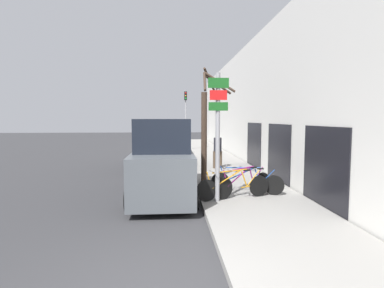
{
  "coord_description": "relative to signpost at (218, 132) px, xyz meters",
  "views": [
    {
      "loc": [
        0.15,
        -4.0,
        2.5
      ],
      "look_at": [
        0.92,
        6.92,
        1.57
      ],
      "focal_mm": 28.0,
      "sensor_mm": 36.0,
      "label": 1
    }
  ],
  "objects": [
    {
      "name": "building_facade",
      "position": [
        2.89,
        9.61,
        1.12
      ],
      "size": [
        0.23,
        32.0,
        6.5
      ],
      "color": "silver",
      "rests_on": "ground"
    },
    {
      "name": "pedestrian_near",
      "position": [
        0.9,
        5.69,
        -1.0
      ],
      "size": [
        0.44,
        0.37,
        1.67
      ],
      "rotation": [
        0.0,
        0.0,
        0.06
      ],
      "color": "#4C3D2D",
      "rests_on": "sidewalk_curb"
    },
    {
      "name": "bicycle_0",
      "position": [
        0.51,
        0.2,
        -1.58
      ],
      "size": [
        2.27,
        0.72,
        0.87
      ],
      "rotation": [
        0.0,
        0.0,
        1.84
      ],
      "color": "black",
      "rests_on": "sidewalk_curb"
    },
    {
      "name": "street_tree",
      "position": [
        0.0,
        2.87,
        0.11
      ],
      "size": [
        1.24,
        1.91,
        4.25
      ],
      "color": "#3D2D23",
      "rests_on": "sidewalk_curb"
    },
    {
      "name": "ground_plane",
      "position": [
        -1.46,
        6.89,
        -2.11
      ],
      "size": [
        80.0,
        80.0,
        0.0
      ],
      "primitive_type": "plane",
      "color": "#333335"
    },
    {
      "name": "parked_car_0",
      "position": [
        -1.56,
        1.09,
        -0.99
      ],
      "size": [
        1.99,
        4.58,
        2.49
      ],
      "rotation": [
        0.0,
        0.0,
        0.0
      ],
      "color": "#51565B",
      "rests_on": "ground"
    },
    {
      "name": "parked_car_1",
      "position": [
        -1.63,
        6.94,
        -1.11
      ],
      "size": [
        2.15,
        4.69,
        2.21
      ],
      "rotation": [
        0.0,
        0.0,
        -0.06
      ],
      "color": "black",
      "rests_on": "ground"
    },
    {
      "name": "sidewalk_curb",
      "position": [
        1.14,
        9.69,
        -2.04
      ],
      "size": [
        3.2,
        32.0,
        0.15
      ],
      "color": "gray",
      "rests_on": "ground"
    },
    {
      "name": "bicycle_1",
      "position": [
        0.89,
        0.51,
        -1.58
      ],
      "size": [
        1.96,
        1.06,
        0.89
      ],
      "rotation": [
        0.0,
        0.0,
        2.06
      ],
      "color": "black",
      "rests_on": "sidewalk_curb"
    },
    {
      "name": "signpost",
      "position": [
        0.0,
        0.0,
        0.0
      ],
      "size": [
        0.58,
        0.15,
        3.62
      ],
      "color": "#939399",
      "rests_on": "sidewalk_curb"
    },
    {
      "name": "bicycle_2",
      "position": [
        1.06,
        0.83,
        -1.59
      ],
      "size": [
        2.16,
        0.85,
        0.85
      ],
      "rotation": [
        0.0,
        0.0,
        1.22
      ],
      "color": "black",
      "rests_on": "sidewalk_curb"
    },
    {
      "name": "traffic_light",
      "position": [
        -0.2,
        14.2,
        0.92
      ],
      "size": [
        0.2,
        0.3,
        4.5
      ],
      "color": "#939399",
      "rests_on": "sidewalk_curb"
    }
  ]
}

